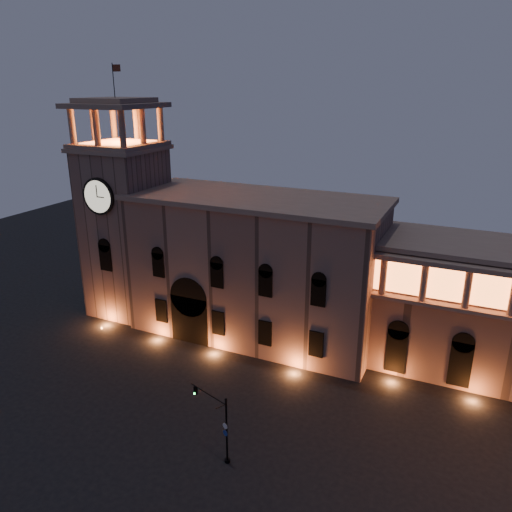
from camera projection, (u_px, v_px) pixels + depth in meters
ground at (172, 441)px, 44.28m from camera, size 160.00×160.00×0.00m
government_building at (255, 267)px, 61.05m from camera, size 30.80×12.80×17.60m
clock_tower at (126, 223)px, 66.28m from camera, size 9.80×9.80×32.40m
traffic_light at (220, 425)px, 41.27m from camera, size 4.36×1.70×6.28m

